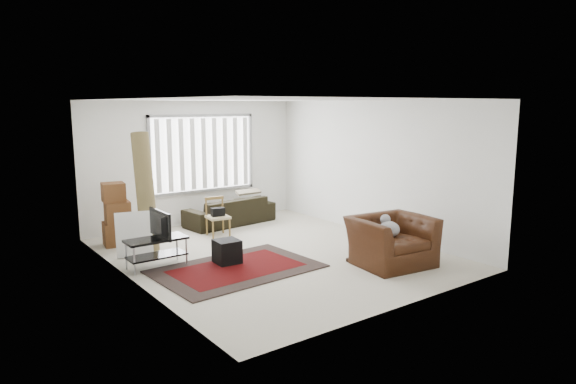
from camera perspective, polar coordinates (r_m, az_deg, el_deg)
name	(u,v)px	position (r m, az deg, el deg)	size (l,w,h in m)	color
room	(257,153)	(9.29, -3.43, 4.38)	(6.00, 6.02, 2.71)	beige
persian_rug	(237,269)	(8.38, -5.72, -8.48)	(2.62, 1.82, 0.02)	black
tv_stand	(156,246)	(8.62, -14.42, -5.86)	(0.97, 0.44, 0.49)	black
tv	(155,225)	(8.53, -14.52, -3.52)	(0.79, 0.10, 0.45)	black
subwoofer	(227,251)	(8.62, -6.80, -6.56)	(0.39, 0.39, 0.39)	black
moving_boxes	(116,216)	(10.14, -18.53, -2.58)	(0.54, 0.51, 1.18)	brown
white_flatpack	(134,234)	(9.35, -16.73, -4.50)	(0.61, 0.09, 0.78)	silver
rolled_rug	(145,192)	(9.53, -15.58, 0.02)	(0.32, 0.32, 2.13)	brown
sofa	(230,207)	(11.40, -6.49, -1.64)	(2.02, 0.87, 0.78)	black
side_chair	(218,215)	(10.40, -7.84, -2.53)	(0.47, 0.47, 0.78)	#9B8D66
armchair	(392,238)	(8.63, 11.44, -4.98)	(1.36, 1.22, 0.91)	#35190A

